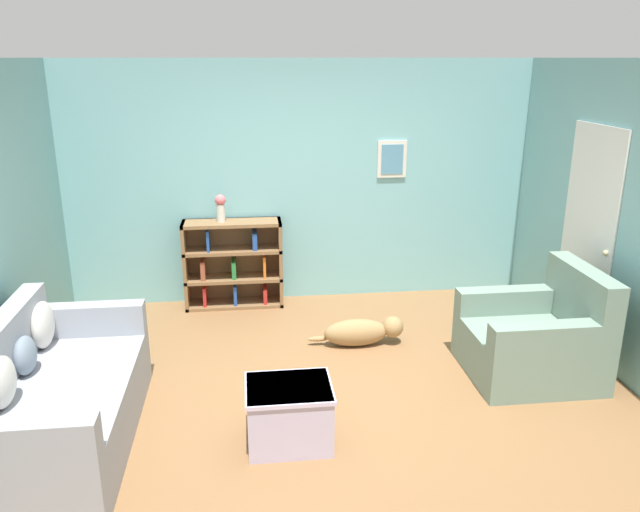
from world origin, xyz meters
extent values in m
plane|color=brown|center=(0.00, 0.00, 0.00)|extent=(14.00, 14.00, 0.00)
cube|color=#7AB7BC|center=(0.00, 2.25, 1.30)|extent=(5.60, 0.10, 2.60)
cube|color=silver|center=(1.00, 2.19, 1.55)|extent=(0.32, 0.02, 0.40)
cube|color=#568EAD|center=(1.00, 2.18, 1.55)|extent=(0.24, 0.01, 0.32)
cube|color=white|center=(2.49, 0.70, 1.02)|extent=(0.02, 0.84, 2.05)
sphere|color=tan|center=(2.46, 0.35, 1.00)|extent=(0.05, 0.05, 0.05)
cube|color=#9399A3|center=(-1.91, -0.45, 0.23)|extent=(0.93, 1.87, 0.46)
cube|color=#9399A3|center=(-1.91, -1.31, 0.58)|extent=(0.93, 0.16, 0.26)
cube|color=#9399A3|center=(-1.91, 0.40, 0.58)|extent=(0.93, 0.16, 0.26)
ellipsoid|color=beige|center=(-2.17, -0.67, 0.62)|extent=(0.14, 0.34, 0.34)
ellipsoid|color=slate|center=(-2.17, -0.24, 0.60)|extent=(0.14, 0.28, 0.28)
ellipsoid|color=beige|center=(-2.17, 0.20, 0.64)|extent=(0.14, 0.37, 0.37)
cube|color=olive|center=(-1.26, 2.02, 0.47)|extent=(0.04, 0.32, 0.95)
cube|color=olive|center=(-0.24, 2.02, 0.47)|extent=(0.04, 0.32, 0.95)
cube|color=olive|center=(-0.75, 2.17, 0.47)|extent=(1.05, 0.02, 0.95)
cube|color=olive|center=(-0.75, 2.02, 0.02)|extent=(1.05, 0.32, 0.04)
cube|color=olive|center=(-0.75, 2.02, 0.32)|extent=(1.05, 0.32, 0.04)
cube|color=olive|center=(-0.75, 2.02, 0.63)|extent=(1.05, 0.32, 0.04)
cube|color=olive|center=(-0.75, 2.02, 0.93)|extent=(1.05, 0.32, 0.04)
cube|color=#B22823|center=(-1.07, 2.01, 0.13)|extent=(0.03, 0.24, 0.23)
cube|color=brown|center=(-1.07, 2.01, 0.44)|extent=(0.05, 0.24, 0.20)
cube|color=#234C9E|center=(-1.00, 2.01, 0.76)|extent=(0.03, 0.24, 0.23)
cube|color=#234C9E|center=(-0.74, 2.01, 0.13)|extent=(0.03, 0.24, 0.23)
cube|color=#287A3D|center=(-0.75, 2.01, 0.43)|extent=(0.04, 0.24, 0.19)
cube|color=#234C9E|center=(-0.51, 2.01, 0.74)|extent=(0.05, 0.24, 0.18)
cube|color=#B22823|center=(-0.42, 2.01, 0.11)|extent=(0.04, 0.24, 0.19)
cube|color=orange|center=(-0.42, 2.01, 0.45)|extent=(0.03, 0.24, 0.24)
cube|color=gray|center=(1.76, 0.15, 0.21)|extent=(1.03, 0.96, 0.41)
cube|color=gray|center=(2.19, 0.15, 0.68)|extent=(0.18, 0.96, 0.53)
cube|color=gray|center=(1.76, -0.25, 0.52)|extent=(1.03, 0.18, 0.22)
cube|color=gray|center=(1.76, 0.54, 0.52)|extent=(1.03, 0.18, 0.22)
cube|color=#BCB2D1|center=(-0.34, -0.62, 0.22)|extent=(0.58, 0.47, 0.44)
cube|color=silver|center=(-0.34, -0.62, 0.43)|extent=(0.60, 0.49, 0.03)
ellipsoid|color=#9E7A4C|center=(0.40, 0.87, 0.13)|extent=(0.61, 0.23, 0.26)
sphere|color=#9E7A4C|center=(0.75, 0.87, 0.17)|extent=(0.20, 0.20, 0.20)
ellipsoid|color=#9E7A4C|center=(0.04, 0.91, 0.06)|extent=(0.20, 0.05, 0.05)
cylinder|color=silver|center=(-0.86, 2.02, 1.04)|extent=(0.09, 0.09, 0.19)
sphere|color=#E06B70|center=(-0.86, 2.02, 1.18)|extent=(0.11, 0.11, 0.11)
camera|label=1|loc=(-0.57, -4.43, 2.60)|focal=35.00mm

